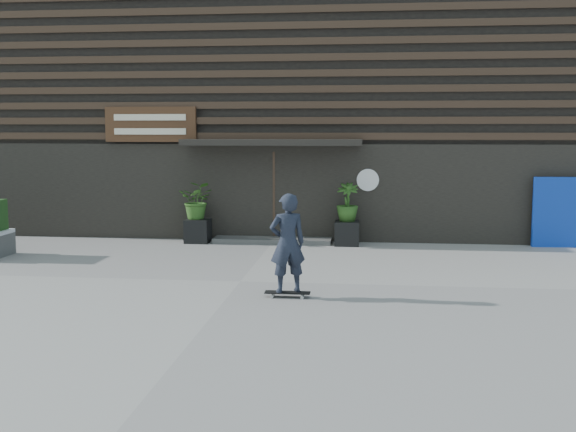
# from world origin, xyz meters

# --- Properties ---
(ground) EXTENTS (80.00, 80.00, 0.00)m
(ground) POSITION_xyz_m (0.00, 0.00, 0.00)
(ground) COLOR gray
(ground) RESTS_ON ground
(entrance_step) EXTENTS (3.00, 0.80, 0.12)m
(entrance_step) POSITION_xyz_m (0.00, 4.60, 0.06)
(entrance_step) COLOR #454442
(entrance_step) RESTS_ON ground
(planter_pot_left) EXTENTS (0.60, 0.60, 0.60)m
(planter_pot_left) POSITION_xyz_m (-1.90, 4.40, 0.30)
(planter_pot_left) COLOR black
(planter_pot_left) RESTS_ON ground
(bamboo_left) EXTENTS (0.86, 0.75, 0.96)m
(bamboo_left) POSITION_xyz_m (-1.90, 4.40, 1.08)
(bamboo_left) COLOR #2D591E
(bamboo_left) RESTS_ON planter_pot_left
(planter_pot_right) EXTENTS (0.60, 0.60, 0.60)m
(planter_pot_right) POSITION_xyz_m (1.90, 4.40, 0.30)
(planter_pot_right) COLOR black
(planter_pot_right) RESTS_ON ground
(bamboo_right) EXTENTS (0.54, 0.54, 0.96)m
(bamboo_right) POSITION_xyz_m (1.90, 4.40, 1.08)
(bamboo_right) COLOR #2D591E
(bamboo_right) RESTS_ON planter_pot_right
(blue_tarp) EXTENTS (1.84, 0.22, 1.72)m
(blue_tarp) POSITION_xyz_m (7.34, 4.70, 0.86)
(blue_tarp) COLOR #0D31AC
(blue_tarp) RESTS_ON ground
(building) EXTENTS (18.00, 11.00, 8.00)m
(building) POSITION_xyz_m (-0.00, 9.96, 3.99)
(building) COLOR black
(building) RESTS_ON ground
(skateboarder) EXTENTS (0.78, 0.60, 1.80)m
(skateboarder) POSITION_xyz_m (1.03, -1.15, 0.94)
(skateboarder) COLOR black
(skateboarder) RESTS_ON ground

